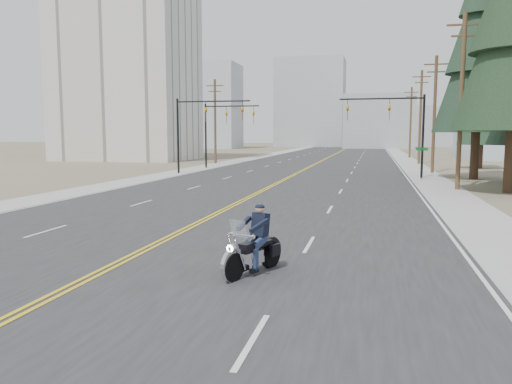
{
  "coord_description": "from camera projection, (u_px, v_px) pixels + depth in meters",
  "views": [
    {
      "loc": [
        7.02,
        -12.28,
        3.68
      ],
      "look_at": [
        2.9,
        5.19,
        1.6
      ],
      "focal_mm": 35.0,
      "sensor_mm": 36.0,
      "label": 1
    }
  ],
  "objects": [
    {
      "name": "ground_plane",
      "position": [
        112.0,
        267.0,
        13.9
      ],
      "size": [
        400.0,
        400.0,
        0.0
      ],
      "primitive_type": "plane",
      "color": "#776D56",
      "rests_on": "ground"
    },
    {
      "name": "road",
      "position": [
        330.0,
        157.0,
        81.57
      ],
      "size": [
        20.0,
        200.0,
        0.01
      ],
      "primitive_type": "cube",
      "color": "#303033",
      "rests_on": "ground"
    },
    {
      "name": "sidewalk_left",
      "position": [
        261.0,
        156.0,
        84.2
      ],
      "size": [
        3.0,
        200.0,
        0.01
      ],
      "primitive_type": "cube",
      "color": "#A5A5A0",
      "rests_on": "ground"
    },
    {
      "name": "sidewalk_right",
      "position": [
        403.0,
        158.0,
        78.94
      ],
      "size": [
        3.0,
        200.0,
        0.01
      ],
      "primitive_type": "cube",
      "color": "#A5A5A0",
      "rests_on": "ground"
    },
    {
      "name": "traffic_mast_left",
      "position": [
        198.0,
        121.0,
        46.32
      ],
      "size": [
        7.1,
        0.26,
        7.0
      ],
      "color": "black",
      "rests_on": "ground"
    },
    {
      "name": "traffic_mast_right",
      "position": [
        398.0,
        119.0,
        42.21
      ],
      "size": [
        7.1,
        0.26,
        7.0
      ],
      "color": "black",
      "rests_on": "ground"
    },
    {
      "name": "traffic_mast_far",
      "position": [
        220.0,
        123.0,
        54.13
      ],
      "size": [
        6.1,
        0.26,
        7.0
      ],
      "color": "black",
      "rests_on": "ground"
    },
    {
      "name": "street_sign",
      "position": [
        422.0,
        158.0,
        40.23
      ],
      "size": [
        0.9,
        0.06,
        2.62
      ],
      "color": "black",
      "rests_on": "ground"
    },
    {
      "name": "utility_pole_b",
      "position": [
        461.0,
        99.0,
        32.59
      ],
      "size": [
        2.2,
        0.3,
        11.5
      ],
      "color": "brown",
      "rests_on": "ground"
    },
    {
      "name": "utility_pole_c",
      "position": [
        434.0,
        113.0,
        47.12
      ],
      "size": [
        2.2,
        0.3,
        11.0
      ],
      "color": "brown",
      "rests_on": "ground"
    },
    {
      "name": "utility_pole_d",
      "position": [
        420.0,
        116.0,
        61.59
      ],
      "size": [
        2.2,
        0.3,
        11.5
      ],
      "color": "brown",
      "rests_on": "ground"
    },
    {
      "name": "utility_pole_e",
      "position": [
        411.0,
        121.0,
        78.05
      ],
      "size": [
        2.2,
        0.3,
        11.0
      ],
      "color": "brown",
      "rests_on": "ground"
    },
    {
      "name": "utility_pole_left",
      "position": [
        215.0,
        120.0,
        62.53
      ],
      "size": [
        2.2,
        0.3,
        10.5
      ],
      "color": "brown",
      "rests_on": "ground"
    },
    {
      "name": "apartment_block",
      "position": [
        127.0,
        55.0,
        71.74
      ],
      "size": [
        18.0,
        14.0,
        30.0
      ],
      "primitive_type": "cube",
      "color": "silver",
      "rests_on": "ground"
    },
    {
      "name": "haze_bldg_a",
      "position": [
        212.0,
        107.0,
        131.8
      ],
      "size": [
        14.0,
        12.0,
        22.0
      ],
      "primitive_type": "cube",
      "color": "#B7BCC6",
      "rests_on": "ground"
    },
    {
      "name": "haze_bldg_b",
      "position": [
        379.0,
        122.0,
        132.11
      ],
      "size": [
        18.0,
        14.0,
        14.0
      ],
      "primitive_type": "cube",
      "color": "#ADB2B7",
      "rests_on": "ground"
    },
    {
      "name": "haze_bldg_d",
      "position": [
        311.0,
        103.0,
        150.49
      ],
      "size": [
        20.0,
        15.0,
        26.0
      ],
      "primitive_type": "cube",
      "color": "#ADB2B7",
      "rests_on": "ground"
    },
    {
      "name": "haze_bldg_e",
      "position": [
        435.0,
        127.0,
        152.51
      ],
      "size": [
        14.0,
        14.0,
        12.0
      ],
      "primitive_type": "cube",
      "color": "#B7BCC6",
      "rests_on": "ground"
    },
    {
      "name": "haze_bldg_f",
      "position": [
        180.0,
        120.0,
        150.08
      ],
      "size": [
        12.0,
        12.0,
        16.0
      ],
      "primitive_type": "cube",
      "color": "#ADB2B7",
      "rests_on": "ground"
    },
    {
      "name": "motorcyclist",
      "position": [
        253.0,
        240.0,
        13.06
      ],
      "size": [
        1.84,
        2.57,
        1.84
      ],
      "primitive_type": null,
      "rotation": [
        0.0,
        0.0,
        2.75
      ],
      "color": "black",
      "rests_on": "ground"
    },
    {
      "name": "conifer_tall",
      "position": [
        480.0,
        42.0,
        39.92
      ],
      "size": [
        6.94,
        6.94,
        19.28
      ],
      "rotation": [
        0.0,
        0.0,
        0.01
      ],
      "color": "#382619",
      "rests_on": "ground"
    },
    {
      "name": "conifer_far",
      "position": [
        482.0,
        99.0,
        53.16
      ],
      "size": [
        4.83,
        4.83,
        12.93
      ],
      "rotation": [
        0.0,
        0.0,
        0.12
      ],
      "color": "#382619",
      "rests_on": "ground"
    }
  ]
}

